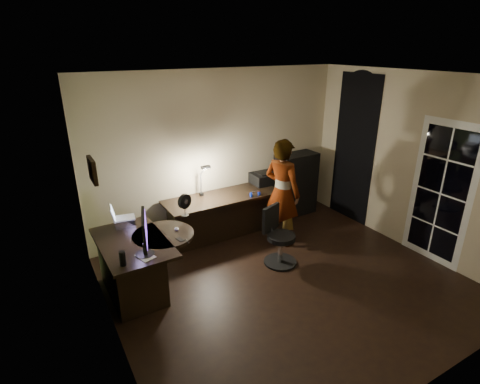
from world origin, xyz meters
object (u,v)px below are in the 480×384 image
cabinet (296,184)px  office_chair (281,237)px  desk_left (135,267)px  desk_right (223,216)px  monitor (144,241)px  person (282,193)px

cabinet → office_chair: size_ratio=1.35×
desk_left → office_chair: (2.03, -0.38, 0.06)m
desk_right → cabinet: bearing=4.8°
cabinet → desk_right: bearing=-177.2°
monitor → office_chair: (1.98, 0.01, -0.49)m
desk_right → monitor: size_ratio=3.52×
desk_right → office_chair: office_chair is taller
office_chair → person: (0.38, 0.53, 0.43)m
cabinet → person: size_ratio=0.68×
desk_left → cabinet: 3.45m
monitor → person: (2.36, 0.54, -0.06)m
desk_left → cabinet: (3.31, 0.95, 0.21)m
person → desk_right: bearing=29.2°
person → monitor: bearing=84.1°
cabinet → desk_left: bearing=-166.5°
office_chair → person: bearing=34.2°
cabinet → monitor: cabinet is taller
monitor → office_chair: size_ratio=0.63×
desk_left → office_chair: size_ratio=1.48×
monitor → cabinet: bearing=38.3°
office_chair → person: size_ratio=0.50×
cabinet → person: (-0.90, -0.80, 0.28)m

